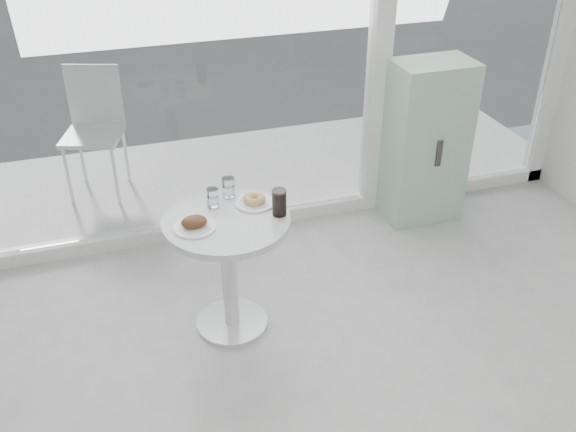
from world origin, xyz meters
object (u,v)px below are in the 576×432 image
object	(u,v)px
cola_glass	(279,203)
patio_chair	(94,123)
plate_fritter	(195,224)
water_tumbler_a	(213,199)
main_table	(228,251)
water_tumbler_b	(229,188)
mint_cabinet	(426,142)
plate_donut	(254,201)

from	to	relation	value
cola_glass	patio_chair	bearing A→B (deg)	114.95
plate_fritter	water_tumbler_a	distance (m)	0.25
plate_fritter	water_tumbler_a	bearing A→B (deg)	54.31
main_table	water_tumbler_b	distance (m)	0.37
mint_cabinet	water_tumbler_a	bearing A→B (deg)	-159.13
plate_donut	cola_glass	distance (m)	0.20
plate_fritter	water_tumbler_b	bearing A→B (deg)	48.05
water_tumbler_a	plate_fritter	bearing A→B (deg)	-125.69
patio_chair	water_tumbler_b	world-z (taller)	patio_chair
plate_fritter	water_tumbler_a	world-z (taller)	water_tumbler_a
plate_fritter	plate_donut	bearing A→B (deg)	22.39
mint_cabinet	water_tumbler_a	world-z (taller)	mint_cabinet
mint_cabinet	water_tumbler_b	world-z (taller)	mint_cabinet
patio_chair	water_tumbler_a	bearing A→B (deg)	-53.58
mint_cabinet	patio_chair	world-z (taller)	mint_cabinet
mint_cabinet	plate_donut	distance (m)	1.70
water_tumbler_a	cola_glass	world-z (taller)	cola_glass
water_tumbler_a	water_tumbler_b	distance (m)	0.14
mint_cabinet	cola_glass	xyz separation A→B (m)	(-1.42, -0.90, 0.23)
plate_donut	cola_glass	world-z (taller)	cola_glass
mint_cabinet	plate_donut	xyz separation A→B (m)	(-1.52, -0.74, 0.17)
plate_fritter	main_table	bearing A→B (deg)	12.55
plate_donut	water_tumbler_a	xyz separation A→B (m)	(-0.23, 0.04, 0.03)
water_tumbler_a	water_tumbler_b	xyz separation A→B (m)	(0.11, 0.08, 0.00)
patio_chair	plate_fritter	xyz separation A→B (m)	(0.45, -2.00, 0.17)
mint_cabinet	plate_donut	bearing A→B (deg)	-154.83
cola_glass	water_tumbler_a	bearing A→B (deg)	148.75
mint_cabinet	plate_fritter	bearing A→B (deg)	-155.52
cola_glass	main_table	bearing A→B (deg)	171.40
patio_chair	plate_fritter	size ratio (longest dim) A/B	4.31
main_table	water_tumbler_a	distance (m)	0.31
water_tumbler_a	cola_glass	bearing A→B (deg)	-31.25
cola_glass	plate_fritter	bearing A→B (deg)	179.43
patio_chair	plate_fritter	world-z (taller)	patio_chair
main_table	mint_cabinet	xyz separation A→B (m)	(1.72, 0.86, 0.07)
water_tumbler_b	mint_cabinet	bearing A→B (deg)	20.46
plate_fritter	plate_donut	world-z (taller)	plate_fritter
plate_fritter	cola_glass	size ratio (longest dim) A/B	1.50
water_tumbler_a	cola_glass	distance (m)	0.39
plate_fritter	water_tumbler_b	world-z (taller)	water_tumbler_b
plate_fritter	mint_cabinet	bearing A→B (deg)	25.26
patio_chair	water_tumbler_a	world-z (taller)	patio_chair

